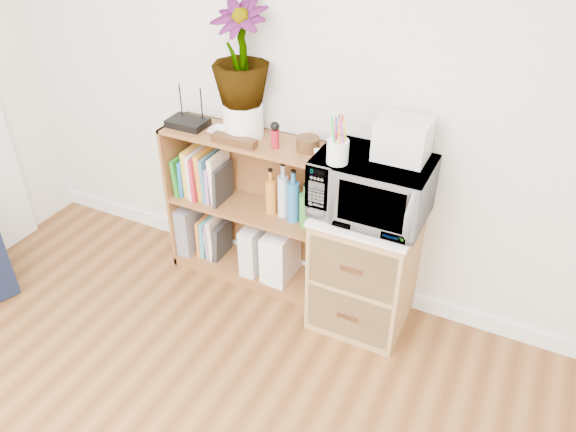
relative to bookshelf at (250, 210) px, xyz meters
The scene contains 21 objects.
skirting_board 0.57m from the bookshelf, 21.80° to the left, with size 4.00×0.02×0.10m, color white.
bookshelf is the anchor object (origin of this frame).
wicker_unit 0.76m from the bookshelf, ahead, with size 0.50×0.45×0.70m, color #9E7542.
microwave 0.85m from the bookshelf, ahead, with size 0.56×0.38×0.31m, color silver.
pen_cup 0.88m from the bookshelf, 17.64° to the right, with size 0.10×0.10×0.11m, color white.
small_appliance 1.08m from the bookshelf, ahead, with size 0.24×0.20×0.19m, color silver.
router 0.62m from the bookshelf, behind, with size 0.22×0.15×0.04m, color black.
white_bowl 0.51m from the bookshelf, 168.58° to the right, with size 0.13×0.13×0.03m, color silver.
plant_pot 0.57m from the bookshelf, 145.28° to the left, with size 0.22×0.22×0.18m, color white.
potted_plant 0.93m from the bookshelf, 145.28° to the left, with size 0.30×0.30×0.53m, color #337C31.
trinket_box 0.51m from the bookshelf, 100.28° to the right, with size 0.26×0.06×0.04m, color #38210F.
kokeshi_doll 0.56m from the bookshelf, 11.55° to the right, with size 0.04×0.04×0.10m, color maroon.
wooden_bowl 0.63m from the bookshelf, ahead, with size 0.12×0.12×0.07m, color #3A240F.
paint_jars 0.71m from the bookshelf, 10.44° to the right, with size 0.11×0.04×0.06m, color pink.
file_box 0.50m from the bookshelf, behind, with size 0.10×0.26×0.32m, color slate.
magazine_holder_left 0.25m from the bookshelf, 16.76° to the right, with size 0.10×0.25×0.32m, color silver.
magazine_holder_mid 0.31m from the bookshelf, ahead, with size 0.10×0.25×0.31m, color white.
magazine_holder_right 0.33m from the bookshelf, ahead, with size 0.10×0.26×0.33m, color white.
cookbooks 0.35m from the bookshelf, behind, with size 0.31×0.20×0.30m.
liquor_bottles 0.35m from the bookshelf, ahead, with size 0.38×0.07×0.32m.
lower_books 0.39m from the bookshelf, behind, with size 0.17×0.19×0.29m.
Camera 1 is at (1.08, -0.29, 2.28)m, focal length 35.00 mm.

